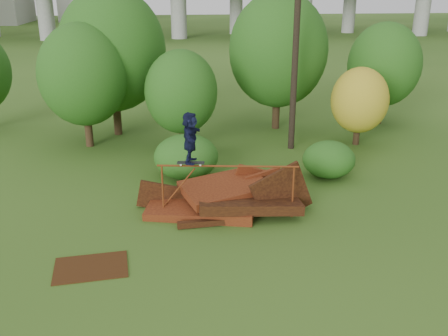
{
  "coord_description": "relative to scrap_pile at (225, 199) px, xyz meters",
  "views": [
    {
      "loc": [
        -2.66,
        -13.05,
        7.19
      ],
      "look_at": [
        -0.8,
        2.0,
        1.6
      ],
      "focal_mm": 40.0,
      "sensor_mm": 36.0,
      "label": 1
    }
  ],
  "objects": [
    {
      "name": "shrub_right",
      "position": [
        4.42,
        2.57,
        0.34
      ],
      "size": [
        2.07,
        1.9,
        1.47
      ],
      "primitive_type": "ellipsoid",
      "color": "#225115",
      "rests_on": "ground"
    },
    {
      "name": "grind_rail",
      "position": [
        0.01,
        -0.48,
        1.0
      ],
      "size": [
        4.49,
        0.75,
        1.78
      ],
      "color": "maroon",
      "rests_on": "ground"
    },
    {
      "name": "skater",
      "position": [
        -1.16,
        -0.3,
        2.29
      ],
      "size": [
        0.75,
        1.58,
        1.64
      ],
      "primitive_type": "imported",
      "rotation": [
        0.0,
        0.0,
        1.39
      ],
      "color": "#111434",
      "rests_on": "skateboard"
    },
    {
      "name": "tree_0",
      "position": [
        -5.48,
        7.89,
        2.97
      ],
      "size": [
        4.04,
        4.04,
        5.69
      ],
      "color": "black",
      "rests_on": "ground"
    },
    {
      "name": "tree_3",
      "position": [
        3.94,
        9.88,
        3.66
      ],
      "size": [
        5.01,
        5.01,
        6.95
      ],
      "color": "black",
      "rests_on": "ground"
    },
    {
      "name": "tree_5",
      "position": [
        9.79,
        10.2,
        2.8
      ],
      "size": [
        3.86,
        3.86,
        5.42
      ],
      "color": "black",
      "rests_on": "ground"
    },
    {
      "name": "shrub_left",
      "position": [
        -1.15,
        3.19,
        0.48
      ],
      "size": [
        2.53,
        2.33,
        1.75
      ],
      "primitive_type": "ellipsoid",
      "color": "#225115",
      "rests_on": "ground"
    },
    {
      "name": "tree_2",
      "position": [
        -1.14,
        6.74,
        2.31
      ],
      "size": [
        3.25,
        3.25,
        4.58
      ],
      "color": "black",
      "rests_on": "ground"
    },
    {
      "name": "tree_1",
      "position": [
        -4.29,
        9.76,
        3.81
      ],
      "size": [
        5.16,
        5.16,
        7.18
      ],
      "color": "black",
      "rests_on": "ground"
    },
    {
      "name": "skateboard",
      "position": [
        -1.16,
        -0.3,
        1.46
      ],
      "size": [
        0.89,
        0.36,
        0.09
      ],
      "rotation": [
        0.0,
        0.0,
        -0.15
      ],
      "color": "black",
      "rests_on": "grind_rail"
    },
    {
      "name": "flat_plate",
      "position": [
        -4.07,
        -3.22,
        -0.38
      ],
      "size": [
        2.07,
        1.57,
        0.03
      ],
      "primitive_type": "cube",
      "rotation": [
        0.0,
        0.0,
        0.1
      ],
      "color": "#3C200C",
      "rests_on": "ground"
    },
    {
      "name": "utility_pole",
      "position": [
        3.89,
        6.38,
        4.85
      ],
      "size": [
        1.4,
        0.28,
        10.34
      ],
      "color": "black",
      "rests_on": "ground"
    },
    {
      "name": "ground",
      "position": [
        0.72,
        -2.22,
        -0.4
      ],
      "size": [
        240.0,
        240.0,
        0.0
      ],
      "primitive_type": "plane",
      "color": "#2D5116",
      "rests_on": "ground"
    },
    {
      "name": "scrap_pile",
      "position": [
        0.0,
        0.0,
        0.0
      ],
      "size": [
        5.97,
        3.0,
        2.25
      ],
      "color": "#44160C",
      "rests_on": "ground"
    },
    {
      "name": "tree_4",
      "position": [
        7.12,
        6.59,
        1.74
      ],
      "size": [
        2.66,
        2.66,
        3.68
      ],
      "color": "black",
      "rests_on": "ground"
    }
  ]
}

